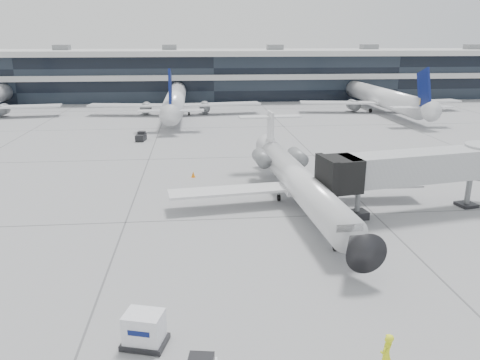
{
  "coord_description": "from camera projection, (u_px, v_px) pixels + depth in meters",
  "views": [
    {
      "loc": [
        -4.35,
        -34.66,
        13.75
      ],
      "look_at": [
        -0.82,
        1.99,
        2.6
      ],
      "focal_mm": 35.0,
      "sensor_mm": 36.0,
      "label": 1
    }
  ],
  "objects": [
    {
      "name": "regional_jet",
      "position": [
        298.0,
        180.0,
        39.96
      ],
      "size": [
        22.13,
        27.63,
        6.38
      ],
      "rotation": [
        0.0,
        0.0,
        0.06
      ],
      "color": "silver",
      "rests_on": "ground"
    },
    {
      "name": "cargo_uld",
      "position": [
        144.0,
        330.0,
        21.67
      ],
      "size": [
        2.33,
        1.98,
        1.64
      ],
      "rotation": [
        0.0,
        0.0,
        -0.28
      ],
      "color": "black",
      "rests_on": "ground"
    },
    {
      "name": "far_tug",
      "position": [
        141.0,
        137.0,
        65.56
      ],
      "size": [
        1.48,
        2.16,
        1.27
      ],
      "rotation": [
        0.0,
        0.0,
        -0.16
      ],
      "color": "black",
      "rests_on": "ground"
    },
    {
      "name": "ramp_worker",
      "position": [
        386.0,
        356.0,
        19.57
      ],
      "size": [
        0.88,
        0.87,
        2.06
      ],
      "primitive_type": "imported",
      "rotation": [
        0.0,
        0.0,
        3.89
      ],
      "color": "#F1FF1A",
      "rests_on": "ground"
    },
    {
      "name": "terminal",
      "position": [
        212.0,
        76.0,
        114.07
      ],
      "size": [
        170.0,
        22.0,
        10.0
      ],
      "primitive_type": "cube",
      "color": "black",
      "rests_on": "ground"
    },
    {
      "name": "traffic_cone",
      "position": [
        193.0,
        175.0,
        48.28
      ],
      "size": [
        0.53,
        0.53,
        0.63
      ],
      "rotation": [
        0.0,
        0.0,
        0.27
      ],
      "color": "orange",
      "rests_on": "ground"
    },
    {
      "name": "bg_jet_center",
      "position": [
        176.0,
        114.0,
        89.06
      ],
      "size": [
        32.0,
        40.0,
        9.6
      ],
      "primitive_type": null,
      "color": "white",
      "rests_on": "ground"
    },
    {
      "name": "bg_jet_right",
      "position": [
        379.0,
        111.0,
        92.73
      ],
      "size": [
        32.0,
        40.0,
        9.6
      ],
      "primitive_type": null,
      "color": "white",
      "rests_on": "ground"
    },
    {
      "name": "jet_bridge",
      "position": [
        426.0,
        166.0,
        37.73
      ],
      "size": [
        16.47,
        5.91,
        5.3
      ],
      "rotation": [
        0.0,
        0.0,
        0.18
      ],
      "color": "silver",
      "rests_on": "ground"
    },
    {
      "name": "ground",
      "position": [
        253.0,
        218.0,
        37.4
      ],
      "size": [
        220.0,
        220.0,
        0.0
      ],
      "primitive_type": "plane",
      "color": "gray",
      "rests_on": "ground"
    }
  ]
}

